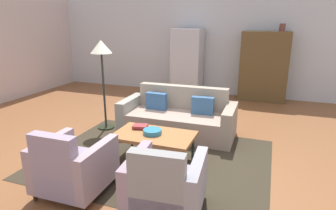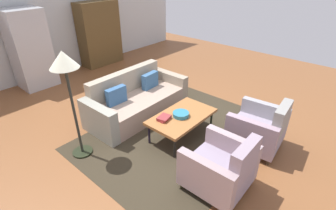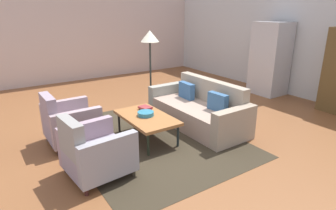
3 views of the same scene
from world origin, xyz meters
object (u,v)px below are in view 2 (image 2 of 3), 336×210
(armchair_right, at_px, (261,130))
(fruit_bowl, at_px, (181,114))
(refrigerator, at_px, (30,49))
(couch, at_px, (136,101))
(cabinet, at_px, (99,34))
(book_stack, at_px, (164,118))
(armchair_left, at_px, (223,169))
(coffee_table, at_px, (182,117))
(floor_lamp, at_px, (65,70))

(armchair_right, height_order, fruit_bowl, armchair_right)
(refrigerator, bearing_deg, couch, -76.69)
(cabinet, relative_size, refrigerator, 0.97)
(armchair_right, bearing_deg, cabinet, 76.65)
(couch, bearing_deg, refrigerator, -77.40)
(fruit_bowl, xyz_separation_m, refrigerator, (-0.66, 4.07, 0.46))
(refrigerator, bearing_deg, book_stack, -84.40)
(cabinet, bearing_deg, fruit_bowl, -108.40)
(couch, relative_size, armchair_right, 2.40)
(couch, distance_m, cabinet, 3.34)
(book_stack, relative_size, cabinet, 0.14)
(cabinet, bearing_deg, armchair_right, -98.04)
(couch, height_order, armchair_left, armchair_left)
(couch, height_order, coffee_table, couch)
(couch, bearing_deg, cabinet, -115.20)
(couch, relative_size, refrigerator, 1.14)
(coffee_table, relative_size, book_stack, 4.80)
(fruit_bowl, relative_size, cabinet, 0.16)
(coffee_table, distance_m, fruit_bowl, 0.08)
(coffee_table, xyz_separation_m, cabinet, (1.36, 4.18, 0.51))
(armchair_right, relative_size, floor_lamp, 0.51)
(armchair_left, relative_size, floor_lamp, 0.51)
(book_stack, bearing_deg, cabinet, 67.63)
(armchair_left, distance_m, armchair_right, 1.21)
(fruit_bowl, relative_size, floor_lamp, 0.16)
(couch, distance_m, floor_lamp, 1.86)
(armchair_right, height_order, floor_lamp, floor_lamp)
(armchair_right, xyz_separation_m, floor_lamp, (-2.04, 2.10, 1.10))
(book_stack, xyz_separation_m, refrigerator, (-0.39, 3.93, 0.47))
(armchair_left, xyz_separation_m, refrigerator, (-0.08, 5.24, 0.58))
(armchair_right, bearing_deg, book_stack, 119.31)
(fruit_bowl, bearing_deg, armchair_left, -116.08)
(coffee_table, bearing_deg, floor_lamp, 147.08)
(floor_lamp, bearing_deg, couch, 10.17)
(couch, relative_size, coffee_table, 1.76)
(refrigerator, bearing_deg, fruit_bowl, -80.85)
(armchair_right, relative_size, fruit_bowl, 3.14)
(armchair_left, distance_m, fruit_bowl, 1.30)
(coffee_table, bearing_deg, armchair_right, -62.53)
(armchair_left, height_order, floor_lamp, floor_lamp)
(coffee_table, relative_size, fruit_bowl, 4.29)
(armchair_left, height_order, cabinet, cabinet)
(couch, relative_size, floor_lamp, 1.23)
(armchair_left, distance_m, cabinet, 5.72)
(couch, height_order, floor_lamp, floor_lamp)
(fruit_bowl, bearing_deg, armchair_right, -61.46)
(couch, height_order, cabinet, cabinet)
(fruit_bowl, xyz_separation_m, cabinet, (1.39, 4.18, 0.44))
(cabinet, bearing_deg, book_stack, -112.37)
(armchair_left, relative_size, fruit_bowl, 3.14)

